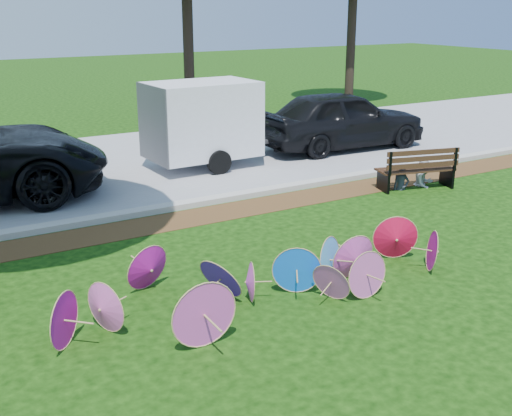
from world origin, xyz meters
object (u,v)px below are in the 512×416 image
at_px(parasol_pile, 270,276).
at_px(person_right, 425,160).
at_px(cargo_trailer, 202,119).
at_px(person_left, 402,166).
at_px(dark_pickup, 342,120).
at_px(park_bench, 415,168).

xyz_separation_m(parasol_pile, person_right, (6.21, 3.27, 0.23)).
distance_m(cargo_trailer, person_left, 5.11).
xyz_separation_m(dark_pickup, park_bench, (-1.15, -4.17, -0.37)).
xyz_separation_m(park_bench, person_right, (0.35, 0.05, 0.13)).
xyz_separation_m(parasol_pile, person_left, (5.51, 3.27, 0.17)).
relative_size(parasol_pile, park_bench, 3.44).
relative_size(cargo_trailer, person_right, 2.22).
relative_size(parasol_pile, person_right, 5.17).
xyz_separation_m(dark_pickup, person_right, (-0.80, -4.12, -0.24)).
xyz_separation_m(dark_pickup, person_left, (-1.50, -4.12, -0.30)).
bearing_deg(person_right, person_left, 173.19).
height_order(parasol_pile, park_bench, park_bench).
bearing_deg(dark_pickup, park_bench, 167.79).
relative_size(dark_pickup, cargo_trailer, 1.85).
bearing_deg(person_left, cargo_trailer, 142.75).
height_order(dark_pickup, cargo_trailer, cargo_trailer).
bearing_deg(cargo_trailer, person_right, -50.57).
bearing_deg(person_left, person_right, 17.67).
bearing_deg(person_right, parasol_pile, -158.99).
bearing_deg(person_left, dark_pickup, 87.66).
xyz_separation_m(parasol_pile, dark_pickup, (7.01, 7.40, 0.47)).
relative_size(cargo_trailer, park_bench, 1.48).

